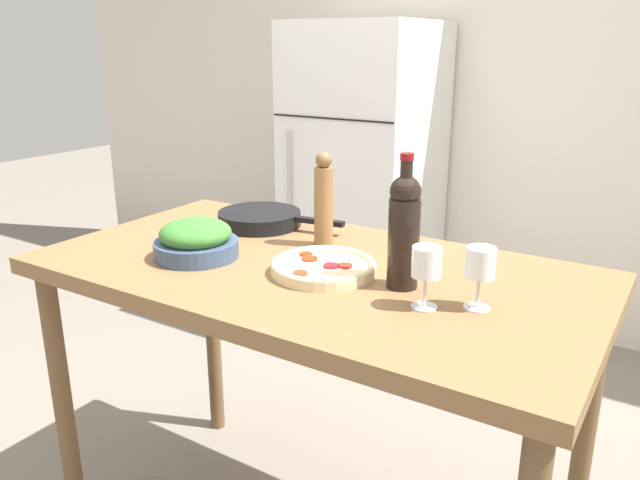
{
  "coord_description": "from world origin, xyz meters",
  "views": [
    {
      "loc": [
        0.85,
        -1.31,
        1.51
      ],
      "look_at": [
        0.0,
        0.04,
        1.0
      ],
      "focal_mm": 35.0,
      "sensor_mm": 36.0,
      "label": 1
    }
  ],
  "objects_px": {
    "refrigerator": "(364,179)",
    "wine_glass_far": "(480,266)",
    "wine_glass_near": "(426,266)",
    "pepper_mill": "(324,201)",
    "wine_bottle": "(404,228)",
    "salad_bowl": "(196,240)",
    "homemade_pizza": "(323,267)",
    "cast_iron_skillet": "(260,218)"
  },
  "relations": [
    {
      "from": "salad_bowl",
      "to": "homemade_pizza",
      "type": "relative_size",
      "value": 0.85
    },
    {
      "from": "wine_bottle",
      "to": "salad_bowl",
      "type": "xyz_separation_m",
      "value": [
        -0.58,
        -0.1,
        -0.1
      ]
    },
    {
      "from": "wine_glass_near",
      "to": "refrigerator",
      "type": "bearing_deg",
      "value": 122.1
    },
    {
      "from": "salad_bowl",
      "to": "cast_iron_skillet",
      "type": "bearing_deg",
      "value": 96.59
    },
    {
      "from": "wine_glass_near",
      "to": "pepper_mill",
      "type": "bearing_deg",
      "value": 148.59
    },
    {
      "from": "refrigerator",
      "to": "wine_glass_far",
      "type": "distance_m",
      "value": 2.03
    },
    {
      "from": "wine_bottle",
      "to": "cast_iron_skillet",
      "type": "bearing_deg",
      "value": 158.91
    },
    {
      "from": "refrigerator",
      "to": "wine_bottle",
      "type": "xyz_separation_m",
      "value": [
        0.97,
        -1.62,
        0.28
      ]
    },
    {
      "from": "salad_bowl",
      "to": "wine_glass_near",
      "type": "bearing_deg",
      "value": 1.21
    },
    {
      "from": "wine_glass_near",
      "to": "homemade_pizza",
      "type": "distance_m",
      "value": 0.33
    },
    {
      "from": "wine_bottle",
      "to": "cast_iron_skillet",
      "type": "xyz_separation_m",
      "value": [
        -0.61,
        0.24,
        -0.12
      ]
    },
    {
      "from": "cast_iron_skillet",
      "to": "refrigerator",
      "type": "bearing_deg",
      "value": 104.56
    },
    {
      "from": "homemade_pizza",
      "to": "wine_bottle",
      "type": "bearing_deg",
      "value": 6.08
    },
    {
      "from": "wine_bottle",
      "to": "wine_glass_far",
      "type": "relative_size",
      "value": 2.28
    },
    {
      "from": "homemade_pizza",
      "to": "wine_glass_far",
      "type": "bearing_deg",
      "value": -0.96
    },
    {
      "from": "homemade_pizza",
      "to": "salad_bowl",
      "type": "bearing_deg",
      "value": -167.58
    },
    {
      "from": "refrigerator",
      "to": "wine_bottle",
      "type": "relative_size",
      "value": 4.92
    },
    {
      "from": "pepper_mill",
      "to": "cast_iron_skillet",
      "type": "bearing_deg",
      "value": 167.42
    },
    {
      "from": "wine_bottle",
      "to": "pepper_mill",
      "type": "distance_m",
      "value": 0.38
    },
    {
      "from": "refrigerator",
      "to": "wine_glass_far",
      "type": "height_order",
      "value": "refrigerator"
    },
    {
      "from": "wine_bottle",
      "to": "salad_bowl",
      "type": "bearing_deg",
      "value": -169.88
    },
    {
      "from": "wine_bottle",
      "to": "wine_glass_near",
      "type": "bearing_deg",
      "value": -42.37
    },
    {
      "from": "refrigerator",
      "to": "wine_glass_far",
      "type": "bearing_deg",
      "value": -54.57
    },
    {
      "from": "wine_glass_near",
      "to": "pepper_mill",
      "type": "xyz_separation_m",
      "value": [
        -0.43,
        0.26,
        0.03
      ]
    },
    {
      "from": "refrigerator",
      "to": "wine_glass_near",
      "type": "distance_m",
      "value": 2.03
    },
    {
      "from": "pepper_mill",
      "to": "cast_iron_skillet",
      "type": "relative_size",
      "value": 0.65
    },
    {
      "from": "wine_glass_far",
      "to": "salad_bowl",
      "type": "height_order",
      "value": "wine_glass_far"
    },
    {
      "from": "pepper_mill",
      "to": "salad_bowl",
      "type": "bearing_deg",
      "value": -131.15
    },
    {
      "from": "wine_glass_far",
      "to": "homemade_pizza",
      "type": "relative_size",
      "value": 0.53
    },
    {
      "from": "salad_bowl",
      "to": "cast_iron_skillet",
      "type": "xyz_separation_m",
      "value": [
        -0.04,
        0.34,
        -0.02
      ]
    },
    {
      "from": "salad_bowl",
      "to": "homemade_pizza",
      "type": "distance_m",
      "value": 0.37
    },
    {
      "from": "pepper_mill",
      "to": "cast_iron_skillet",
      "type": "height_order",
      "value": "pepper_mill"
    },
    {
      "from": "refrigerator",
      "to": "homemade_pizza",
      "type": "height_order",
      "value": "refrigerator"
    },
    {
      "from": "salad_bowl",
      "to": "homemade_pizza",
      "type": "bearing_deg",
      "value": 12.42
    },
    {
      "from": "wine_bottle",
      "to": "wine_glass_far",
      "type": "xyz_separation_m",
      "value": [
        0.2,
        -0.03,
        -0.05
      ]
    },
    {
      "from": "refrigerator",
      "to": "salad_bowl",
      "type": "distance_m",
      "value": 1.77
    },
    {
      "from": "refrigerator",
      "to": "pepper_mill",
      "type": "relative_size",
      "value": 5.86
    },
    {
      "from": "wine_glass_near",
      "to": "wine_bottle",
      "type": "bearing_deg",
      "value": 137.63
    },
    {
      "from": "wine_glass_far",
      "to": "salad_bowl",
      "type": "bearing_deg",
      "value": -174.58
    },
    {
      "from": "wine_glass_near",
      "to": "homemade_pizza",
      "type": "relative_size",
      "value": 0.53
    },
    {
      "from": "wine_glass_far",
      "to": "pepper_mill",
      "type": "bearing_deg",
      "value": 159.04
    },
    {
      "from": "refrigerator",
      "to": "wine_glass_far",
      "type": "relative_size",
      "value": 11.22
    }
  ]
}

